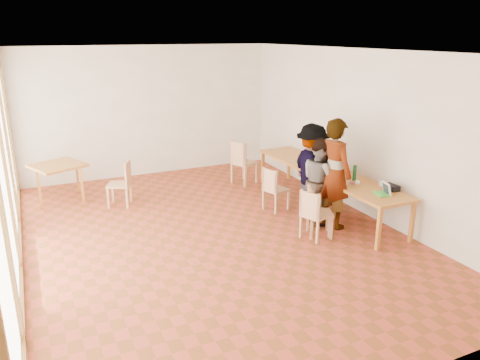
{
  "coord_description": "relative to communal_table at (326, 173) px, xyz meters",
  "views": [
    {
      "loc": [
        -2.6,
        -6.77,
        3.27
      ],
      "look_at": [
        0.28,
        -0.56,
        1.1
      ],
      "focal_mm": 35.0,
      "sensor_mm": 36.0,
      "label": 1
    }
  ],
  "objects": [
    {
      "name": "chair_spare",
      "position": [
        -3.51,
        1.74,
        -0.15
      ],
      "size": [
        0.56,
        0.56,
        0.48
      ],
      "rotation": [
        0.0,
        0.0,
        2.72
      ],
      "color": "tan",
      "rests_on": "ground"
    },
    {
      "name": "chair_mid",
      "position": [
        -0.93,
        -1.04,
        -0.19
      ],
      "size": [
        0.51,
        0.51,
        0.45
      ],
      "rotation": [
        0.0,
        0.0,
        -0.4
      ],
      "color": "tan",
      "rests_on": "ground"
    },
    {
      "name": "communal_table",
      "position": [
        0.0,
        0.0,
        0.0
      ],
      "size": [
        0.8,
        4.0,
        0.75
      ],
      "color": "orange",
      "rests_on": "ground"
    },
    {
      "name": "chair_empty",
      "position": [
        -0.85,
        2.0,
        -0.1
      ],
      "size": [
        0.6,
        0.6,
        0.53
      ],
      "rotation": [
        0.0,
        0.0,
        0.4
      ],
      "color": "tan",
      "rests_on": "ground"
    },
    {
      "name": "person_mid",
      "position": [
        -0.51,
        -0.55,
        0.07
      ],
      "size": [
        0.7,
        0.84,
        1.54
      ],
      "primitive_type": "imported",
      "rotation": [
        0.0,
        0.0,
        1.39
      ],
      "color": "gray",
      "rests_on": "ground"
    },
    {
      "name": "side_table",
      "position": [
        -4.63,
        2.61,
        -0.03
      ],
      "size": [
        0.9,
        0.9,
        0.75
      ],
      "rotation": [
        0.0,
        0.0,
        0.4
      ],
      "color": "orange",
      "rests_on": "ground"
    },
    {
      "name": "ceiling",
      "position": [
        -2.5,
        -0.31,
        2.32
      ],
      "size": [
        6.0,
        8.0,
        0.04
      ],
      "primitive_type": "cube",
      "color": "white",
      "rests_on": "wall_back"
    },
    {
      "name": "condiment_cup",
      "position": [
        0.0,
        -0.94,
        0.08
      ],
      "size": [
        0.08,
        0.08,
        0.06
      ],
      "primitive_type": "cylinder",
      "color": "white",
      "rests_on": "communal_table"
    },
    {
      "name": "wall_right",
      "position": [
        0.5,
        -0.31,
        0.8
      ],
      "size": [
        0.1,
        8.0,
        3.0
      ],
      "primitive_type": "cube",
      "color": "white",
      "rests_on": "ground"
    },
    {
      "name": "yellow_mug",
      "position": [
        -0.1,
        0.0,
        0.09
      ],
      "size": [
        0.11,
        0.11,
        0.09
      ],
      "primitive_type": "imported",
      "rotation": [
        0.0,
        0.0,
        0.03
      ],
      "color": "orange",
      "rests_on": "communal_table"
    },
    {
      "name": "person_near",
      "position": [
        -0.4,
        -0.82,
        0.26
      ],
      "size": [
        0.56,
        0.76,
        1.92
      ],
      "primitive_type": "imported",
      "rotation": [
        0.0,
        0.0,
        1.73
      ],
      "color": "gray",
      "rests_on": "ground"
    },
    {
      "name": "clear_glass",
      "position": [
        0.3,
        -1.19,
        0.09
      ],
      "size": [
        0.07,
        0.07,
        0.09
      ],
      "primitive_type": "cylinder",
      "color": "silver",
      "rests_on": "communal_table"
    },
    {
      "name": "wall_front",
      "position": [
        -2.5,
        -4.31,
        0.8
      ],
      "size": [
        6.0,
        0.1,
        3.0
      ],
      "primitive_type": "cube",
      "color": "white",
      "rests_on": "ground"
    },
    {
      "name": "laptop_far",
      "position": [
        -0.1,
        0.6,
        0.1
      ],
      "size": [
        0.25,
        0.27,
        0.2
      ],
      "rotation": [
        0.0,
        0.0,
        -0.22
      ],
      "color": "green",
      "rests_on": "communal_table"
    },
    {
      "name": "wall_back",
      "position": [
        -2.5,
        3.69,
        0.8
      ],
      "size": [
        6.0,
        0.1,
        3.0
      ],
      "primitive_type": "cube",
      "color": "white",
      "rests_on": "ground"
    },
    {
      "name": "chair_near",
      "position": [
        -1.05,
        -1.16,
        -0.18
      ],
      "size": [
        0.5,
        0.5,
        0.45
      ],
      "rotation": [
        0.0,
        0.0,
        0.35
      ],
      "color": "tan",
      "rests_on": "ground"
    },
    {
      "name": "black_pouch",
      "position": [
        0.32,
        -1.43,
        0.09
      ],
      "size": [
        0.16,
        0.26,
        0.09
      ],
      "primitive_type": "cube",
      "color": "black",
      "rests_on": "communal_table"
    },
    {
      "name": "ground",
      "position": [
        -2.5,
        -0.31,
        -0.7
      ],
      "size": [
        8.0,
        8.0,
        0.0
      ],
      "primitive_type": "plane",
      "color": "#A94029",
      "rests_on": "ground"
    },
    {
      "name": "laptop_mid",
      "position": [
        -0.08,
        -0.31,
        0.1
      ],
      "size": [
        0.26,
        0.28,
        0.21
      ],
      "rotation": [
        0.0,
        0.0,
        -0.24
      ],
      "color": "green",
      "rests_on": "communal_table"
    },
    {
      "name": "person_far",
      "position": [
        -0.38,
        -0.07,
        0.14
      ],
      "size": [
        0.75,
        1.16,
        1.69
      ],
      "primitive_type": "imported",
      "rotation": [
        0.0,
        0.0,
        1.46
      ],
      "color": "gray",
      "rests_on": "ground"
    },
    {
      "name": "green_bottle",
      "position": [
        0.08,
        -0.74,
        0.19
      ],
      "size": [
        0.07,
        0.07,
        0.28
      ],
      "primitive_type": "cylinder",
      "color": "#18652E",
      "rests_on": "communal_table"
    },
    {
      "name": "chair_far",
      "position": [
        -1.01,
        0.26,
        -0.18
      ],
      "size": [
        0.49,
        0.49,
        0.45
      ],
      "rotation": [
        0.0,
        0.0,
        0.28
      ],
      "color": "tan",
      "rests_on": "ground"
    },
    {
      "name": "laptop_near",
      "position": [
        0.03,
        -1.56,
        0.1
      ],
      "size": [
        0.26,
        0.28,
        0.21
      ],
      "rotation": [
        0.0,
        0.0,
        -0.22
      ],
      "color": "green",
      "rests_on": "communal_table"
    },
    {
      "name": "window_wall",
      "position": [
        -5.46,
        -0.31,
        0.8
      ],
      "size": [
        0.1,
        8.0,
        3.0
      ],
      "primitive_type": "cube",
      "color": "white",
      "rests_on": "ground"
    },
    {
      "name": "pink_phone",
      "position": [
        -0.05,
        -0.88,
        0.05
      ],
      "size": [
        0.05,
        0.1,
        0.01
      ],
      "primitive_type": "cube",
      "color": "#C03163",
      "rests_on": "communal_table"
    }
  ]
}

